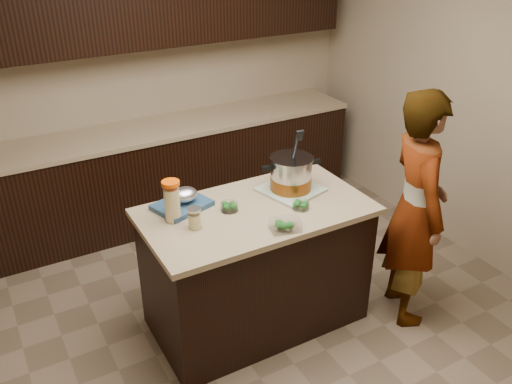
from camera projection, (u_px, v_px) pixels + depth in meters
ground_plane at (256, 318)px, 3.86m from camera, size 4.00×4.00×0.00m
room_shell at (256, 84)px, 3.07m from camera, size 4.04×4.04×2.72m
back_cabinets at (160, 120)px, 4.77m from camera, size 3.60×0.63×2.33m
island at (256, 266)px, 3.65m from camera, size 1.46×0.81×0.90m
dish_towel at (291, 190)px, 3.66m from camera, size 0.44×0.44×0.02m
stock_pot at (291, 175)px, 3.61m from camera, size 0.41×0.34×0.41m
lemonade_pitcher at (172, 203)px, 3.26m from camera, size 0.12×0.12×0.26m
mason_jar at (195, 219)px, 3.21m from camera, size 0.11×0.11×0.14m
broccoli_tub_left at (229, 207)px, 3.42m from camera, size 0.13×0.13×0.05m
broccoli_tub_right at (301, 205)px, 3.44m from camera, size 0.14×0.14×0.05m
broccoli_tub_rect at (285, 225)px, 3.21m from camera, size 0.20×0.17×0.06m
blue_tray at (183, 201)px, 3.45m from camera, size 0.39×0.35×0.13m
person at (415, 210)px, 3.59m from camera, size 0.59×0.71×1.65m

